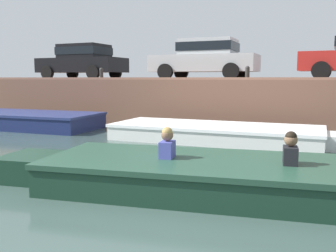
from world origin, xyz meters
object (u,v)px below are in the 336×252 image
object	(u,v)px
boat_moored_west_navy	(14,120)
car_left_inner_silver	(206,58)
motorboat_passing	(201,175)
car_leftmost_black	(83,60)
boat_moored_central_white	(225,133)
mooring_bollard_west	(101,73)
mooring_bollard_mid	(247,72)

from	to	relation	value
boat_moored_west_navy	car_left_inner_silver	world-z (taller)	car_left_inner_silver
motorboat_passing	car_left_inner_silver	size ratio (longest dim) A/B	1.57
car_leftmost_black	boat_moored_central_white	bearing A→B (deg)	-28.23
car_left_inner_silver	mooring_bollard_west	xyz separation A→B (m)	(-3.55, -1.91, -0.61)
boat_moored_west_navy	mooring_bollard_mid	world-z (taller)	mooring_bollard_mid
boat_moored_central_white	car_leftmost_black	bearing A→B (deg)	151.77
car_left_inner_silver	mooring_bollard_west	size ratio (longest dim) A/B	9.31
car_left_inner_silver	mooring_bollard_west	world-z (taller)	car_left_inner_silver
boat_moored_central_white	motorboat_passing	world-z (taller)	motorboat_passing
boat_moored_west_navy	car_leftmost_black	size ratio (longest dim) A/B	1.74
mooring_bollard_west	motorboat_passing	bearing A→B (deg)	-47.26
car_leftmost_black	car_left_inner_silver	distance (m)	5.80
boat_moored_west_navy	motorboat_passing	bearing A→B (deg)	-28.20
motorboat_passing	mooring_bollard_mid	distance (m)	7.08
mooring_bollard_west	boat_moored_central_white	bearing A→B (deg)	-22.21
boat_moored_west_navy	motorboat_passing	distance (m)	9.69
mooring_bollard_west	mooring_bollard_mid	xyz separation A→B (m)	(5.59, 0.00, 0.00)
boat_moored_west_navy	car_leftmost_black	xyz separation A→B (m)	(-0.03, 4.17, 2.26)
motorboat_passing	car_leftmost_black	bearing A→B (deg)	134.41
boat_moored_west_navy	mooring_bollard_mid	size ratio (longest dim) A/B	15.44
car_leftmost_black	car_left_inner_silver	bearing A→B (deg)	0.01
car_leftmost_black	car_left_inner_silver	xyz separation A→B (m)	(5.80, 0.00, 0.00)
boat_moored_central_white	mooring_bollard_west	distance (m)	6.14
boat_moored_west_navy	car_leftmost_black	distance (m)	4.75
boat_moored_west_navy	motorboat_passing	size ratio (longest dim) A/B	1.05
motorboat_passing	car_left_inner_silver	xyz separation A→B (m)	(-2.78, 8.76, 2.28)
boat_moored_central_white	mooring_bollard_mid	xyz separation A→B (m)	(0.13, 2.23, 1.70)
boat_moored_west_navy	car_leftmost_black	bearing A→B (deg)	90.46
motorboat_passing	car_left_inner_silver	bearing A→B (deg)	107.60
boat_moored_west_navy	boat_moored_central_white	xyz separation A→B (m)	(7.68, 0.04, -0.05)
car_left_inner_silver	motorboat_passing	bearing A→B (deg)	-72.40
boat_moored_west_navy	mooring_bollard_west	world-z (taller)	mooring_bollard_west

